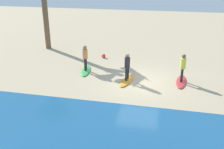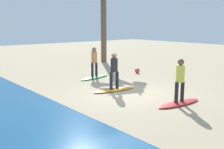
% 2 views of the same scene
% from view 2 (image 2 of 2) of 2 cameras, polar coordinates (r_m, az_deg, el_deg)
% --- Properties ---
extents(ground_plane, '(60.00, 60.00, 0.00)m').
position_cam_2_polar(ground_plane, '(11.67, 2.98, -4.12)').
color(ground_plane, tan).
extents(surfboard_red, '(0.76, 2.14, 0.09)m').
position_cam_2_polar(surfboard_red, '(10.46, 14.03, -5.93)').
color(surfboard_red, red).
rests_on(surfboard_red, ground).
extents(surfer_red, '(0.32, 0.46, 1.64)m').
position_cam_2_polar(surfer_red, '(10.23, 14.28, -0.59)').
color(surfer_red, '#232328').
rests_on(surfer_red, surfboard_red).
extents(surfboard_orange, '(0.86, 2.16, 0.09)m').
position_cam_2_polar(surfboard_orange, '(12.17, 0.45, -3.26)').
color(surfboard_orange, orange).
rests_on(surfboard_orange, ground).
extents(surfer_orange, '(0.32, 0.46, 1.64)m').
position_cam_2_polar(surfer_orange, '(11.97, 0.46, 1.35)').
color(surfer_orange, '#232328').
rests_on(surfer_orange, surfboard_orange).
extents(surfboard_green, '(0.94, 2.17, 0.09)m').
position_cam_2_polar(surfboard_green, '(15.03, -3.75, -0.59)').
color(surfboard_green, green).
rests_on(surfboard_green, ground).
extents(surfer_green, '(0.32, 0.45, 1.64)m').
position_cam_2_polar(surfer_green, '(14.86, -3.79, 3.16)').
color(surfer_green, '#232328').
rests_on(surfer_green, surfboard_green).
extents(beach_ball, '(0.31, 0.31, 0.31)m').
position_cam_2_polar(beach_ball, '(16.55, 5.39, 0.81)').
color(beach_ball, '#E53838').
rests_on(beach_ball, ground).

